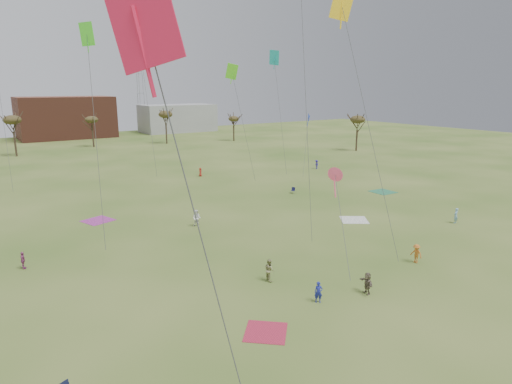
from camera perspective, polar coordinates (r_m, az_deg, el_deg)
ground at (r=33.40m, az=11.97°, el=-13.30°), size 260.00×260.00×0.00m
flyer_near_right at (r=32.03m, az=8.15°, el=-12.80°), size 0.68×0.64×1.55m
spectator_fore_b at (r=34.94m, az=1.76°, el=-10.12°), size 0.80×0.96×1.79m
spectator_fore_c at (r=33.92m, az=14.29°, el=-11.44°), size 0.85×1.61×1.66m
flyer_mid_b at (r=40.72m, az=20.15°, el=-7.54°), size 0.68×1.12×1.68m
flyer_mid_c at (r=53.82m, az=24.59°, el=-2.82°), size 0.71×0.54×1.75m
spectator_mid_d at (r=41.93m, az=-28.10°, el=-7.87°), size 0.58×0.94×1.49m
spectator_mid_e at (r=48.23m, az=-7.74°, el=-3.41°), size 1.14×1.15×1.87m
flyer_far_b at (r=75.16m, az=-7.26°, el=2.60°), size 0.79×0.85×1.47m
flyer_far_c at (r=82.17m, az=7.89°, el=3.58°), size 0.92×1.21×1.65m
blanket_red at (r=28.67m, az=1.28°, el=-17.81°), size 3.62×3.62×0.03m
blanket_cream at (r=51.58m, az=12.66°, el=-3.58°), size 4.14×4.14×0.03m
blanket_plum at (r=53.26m, az=-19.90°, el=-3.52°), size 3.77×3.77×0.03m
blanket_olive at (r=66.22m, az=16.20°, el=0.02°), size 3.21×3.21×0.03m
camp_chair_right at (r=62.88m, az=4.83°, el=0.05°), size 0.73×0.72×0.87m
kites_aloft at (r=52.76m, az=-6.83°, el=19.65°), size 66.31×59.96×27.88m
tree_line at (r=101.53m, az=-23.48°, el=8.06°), size 117.44×49.32×8.91m
building_brick at (r=143.13m, az=-23.56°, el=8.91°), size 26.00×16.00×12.00m
building_grey at (r=151.88m, az=-10.16°, el=9.45°), size 24.00×12.00×9.00m
radio_tower at (r=154.34m, az=-15.00°, el=14.75°), size 1.51×1.72×41.00m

